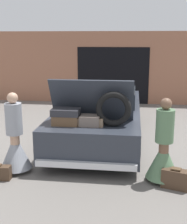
{
  "coord_description": "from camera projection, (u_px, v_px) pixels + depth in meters",
  "views": [
    {
      "loc": [
        0.84,
        -7.72,
        2.55
      ],
      "look_at": [
        0.0,
        -1.33,
        1.01
      ],
      "focal_mm": 50.0,
      "sensor_mm": 36.0,
      "label": 1
    }
  ],
  "objects": [
    {
      "name": "car",
      "position": [
        100.0,
        116.0,
        7.99
      ],
      "size": [
        2.03,
        4.93,
        1.77
      ],
      "color": "#2D333D",
      "rests_on": "ground_plane"
    },
    {
      "name": "person_left",
      "position": [
        15.0,
        144.0,
        6.0
      ],
      "size": [
        0.6,
        0.6,
        1.57
      ],
      "rotation": [
        0.0,
        0.0,
        -1.75
      ],
      "color": "tan",
      "rests_on": "ground_plane"
    },
    {
      "name": "suitcase_beside_right_person",
      "position": [
        175.0,
        179.0,
        5.4
      ],
      "size": [
        0.5,
        0.33,
        0.37
      ],
      "color": "#473323",
      "rests_on": "ground_plane"
    },
    {
      "name": "ground_plane",
      "position": [
        100.0,
        138.0,
        8.15
      ],
      "size": [
        40.0,
        40.0,
        0.0
      ],
      "primitive_type": "plane",
      "color": "slate"
    },
    {
      "name": "person_right",
      "position": [
        163.0,
        153.0,
        5.58
      ],
      "size": [
        0.61,
        0.61,
        1.54
      ],
      "rotation": [
        0.0,
        0.0,
        1.58
      ],
      "color": "brown",
      "rests_on": "ground_plane"
    },
    {
      "name": "garage_wall_back",
      "position": [
        113.0,
        68.0,
        12.23
      ],
      "size": [
        12.0,
        0.14,
        2.8
      ],
      "color": "#9E664C",
      "rests_on": "ground_plane"
    }
  ]
}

